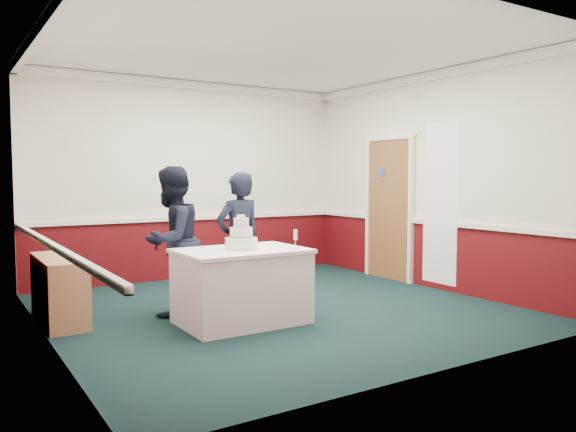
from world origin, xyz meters
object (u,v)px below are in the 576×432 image
sideboard (59,290)px  champagne_flute (296,236)px  cake_knife (248,251)px  person_woman (239,241)px  cake_table (242,285)px  wedding_cake (241,239)px  person_man (172,241)px

sideboard → champagne_flute: 2.59m
sideboard → cake_knife: 2.09m
sideboard → person_woman: person_woman is taller
cake_table → champagne_flute: champagne_flute is taller
cake_table → cake_knife: size_ratio=6.00×
wedding_cake → person_woman: 0.65m
champagne_flute → person_woman: person_woman is taller
sideboard → champagne_flute: bearing=-32.2°
cake_knife → sideboard: bearing=118.0°
cake_knife → person_man: person_man is taller
champagne_flute → person_woman: bearing=104.9°
sideboard → wedding_cake: 2.03m
cake_table → champagne_flute: size_ratio=6.44×
person_woman → wedding_cake: bearing=58.8°
wedding_cake → person_man: size_ratio=0.22×
wedding_cake → person_man: bearing=123.7°
wedding_cake → cake_knife: bearing=-98.5°
cake_table → wedding_cake: wedding_cake is taller
champagne_flute → person_man: (-0.99, 1.02, -0.09)m
cake_table → champagne_flute: bearing=-29.2°
sideboard → cake_knife: cake_knife is taller
cake_knife → champagne_flute: champagne_flute is taller
cake_knife → champagne_flute: size_ratio=1.07×
champagne_flute → person_woman: size_ratio=0.13×
cake_knife → person_woman: bearing=45.4°
cake_table → person_woman: size_ratio=0.82×
champagne_flute → person_man: size_ratio=0.12×
sideboard → wedding_cake: wedding_cake is taller
person_man → champagne_flute: bearing=98.8°
champagne_flute → person_man: bearing=134.3°
cake_knife → person_woman: size_ratio=0.14×
sideboard → wedding_cake: bearing=-33.1°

